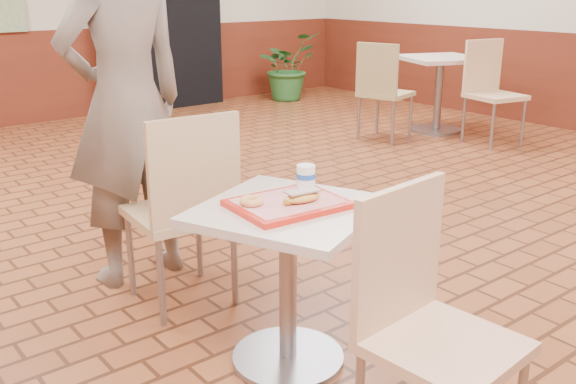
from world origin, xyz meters
TOP-DOWN VIEW (x-y plane):
  - wainscot_band at (0.00, 0.00)m, footprint 8.00×10.00m
  - corridor_doorway at (1.20, 4.88)m, footprint 1.60×0.22m
  - main_table at (-1.15, -0.53)m, footprint 0.64×0.64m
  - chair_main_front at (-1.15, -1.22)m, footprint 0.45×0.45m
  - chair_main_back at (-1.22, 0.14)m, footprint 0.47×0.47m
  - customer at (-1.26, 0.61)m, footprint 0.70×0.48m
  - serving_tray at (-1.15, -0.53)m, footprint 0.41×0.32m
  - ring_donut at (-1.29, -0.48)m, footprint 0.12×0.12m
  - long_john_donut at (-1.12, -0.58)m, footprint 0.16×0.09m
  - paper_cup at (-1.00, -0.46)m, footprint 0.08×0.08m
  - second_table at (2.80, 1.89)m, footprint 0.74×0.74m
  - chair_second_left at (2.03, 1.97)m, footprint 0.54×0.54m
  - chair_second_front at (2.79, 1.27)m, footprint 0.54×0.54m
  - potted_plant at (2.79, 4.40)m, footprint 0.90×0.82m

SIDE VIEW (x-z plane):
  - potted_plant at x=2.79m, z-range 0.00..0.88m
  - main_table at x=-1.15m, z-range 0.12..0.79m
  - wainscot_band at x=0.00m, z-range 0.00..1.00m
  - chair_main_front at x=-1.15m, z-range 0.05..0.96m
  - second_table at x=2.80m, z-range 0.13..0.91m
  - chair_main_back at x=-1.22m, z-range 0.06..1.00m
  - chair_second_left at x=2.03m, z-range 0.06..1.01m
  - chair_second_front at x=2.79m, z-range 0.06..1.04m
  - serving_tray at x=-1.15m, z-range 0.67..0.70m
  - ring_donut at x=-1.29m, z-range 0.70..0.73m
  - long_john_donut at x=-1.12m, z-range 0.70..0.74m
  - paper_cup at x=-1.00m, z-range 0.70..0.80m
  - customer at x=-1.26m, z-range 0.00..1.86m
  - corridor_doorway at x=1.20m, z-range 0.00..2.20m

